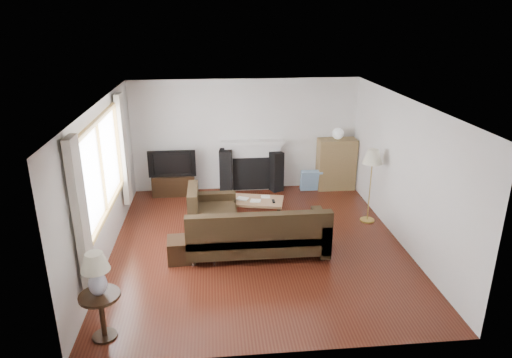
{
  "coord_description": "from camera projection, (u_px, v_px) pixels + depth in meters",
  "views": [
    {
      "loc": [
        -0.72,
        -7.09,
        3.81
      ],
      "look_at": [
        0.0,
        0.3,
        1.1
      ],
      "focal_mm": 32.0,
      "sensor_mm": 36.0,
      "label": 1
    }
  ],
  "objects": [
    {
      "name": "side_table",
      "position": [
        102.0,
        316.0,
        5.6
      ],
      "size": [
        0.5,
        0.5,
        0.62
      ],
      "primitive_type": "cube",
      "color": "black",
      "rests_on": "ground"
    },
    {
      "name": "room",
      "position": [
        258.0,
        177.0,
        7.58
      ],
      "size": [
        5.1,
        5.6,
        2.54
      ],
      "color": "#481B10",
      "rests_on": "ground"
    },
    {
      "name": "speaker_right",
      "position": [
        276.0,
        171.0,
        10.28
      ],
      "size": [
        0.35,
        0.38,
        0.91
      ],
      "primitive_type": "cube",
      "rotation": [
        0.0,
        0.0,
        0.42
      ],
      "color": "black",
      "rests_on": "ground"
    },
    {
      "name": "speaker_left",
      "position": [
        226.0,
        171.0,
        10.17
      ],
      "size": [
        0.31,
        0.36,
        0.98
      ],
      "primitive_type": "cube",
      "rotation": [
        0.0,
        0.0,
        -0.11
      ],
      "color": "black",
      "rests_on": "ground"
    },
    {
      "name": "coffee_table",
      "position": [
        255.0,
        209.0,
        8.89
      ],
      "size": [
        1.17,
        0.8,
        0.42
      ],
      "primitive_type": "cube",
      "rotation": [
        0.0,
        0.0,
        -0.22
      ],
      "color": "#956C47",
      "rests_on": "ground"
    },
    {
      "name": "footstool",
      "position": [
        181.0,
        249.0,
        7.42
      ],
      "size": [
        0.47,
        0.47,
        0.37
      ],
      "primitive_type": "cube",
      "rotation": [
        0.0,
        0.0,
        0.06
      ],
      "color": "black",
      "rests_on": "ground"
    },
    {
      "name": "table_lamp",
      "position": [
        96.0,
        275.0,
        5.4
      ],
      "size": [
        0.34,
        0.34,
        0.56
      ],
      "primitive_type": "cube",
      "color": "silver",
      "rests_on": "side_table"
    },
    {
      "name": "bookshelf",
      "position": [
        336.0,
        164.0,
        10.35
      ],
      "size": [
        0.85,
        0.4,
        1.17
      ],
      "primitive_type": "cube",
      "color": "olive",
      "rests_on": "ground"
    },
    {
      "name": "floor_lamp",
      "position": [
        370.0,
        186.0,
        8.64
      ],
      "size": [
        0.42,
        0.42,
        1.44
      ],
      "primitive_type": "cube",
      "rotation": [
        0.0,
        0.0,
        0.15
      ],
      "color": "gold",
      "rests_on": "ground"
    },
    {
      "name": "curtain_near",
      "position": [
        81.0,
        218.0,
        5.7
      ],
      "size": [
        0.1,
        0.35,
        2.1
      ],
      "primitive_type": "cube",
      "color": "beige",
      "rests_on": "room"
    },
    {
      "name": "fireplace",
      "position": [
        253.0,
        165.0,
        10.29
      ],
      "size": [
        1.4,
        0.26,
        1.15
      ],
      "primitive_type": "cube",
      "color": "white",
      "rests_on": "room"
    },
    {
      "name": "globe_lamp",
      "position": [
        338.0,
        134.0,
        10.1
      ],
      "size": [
        0.25,
        0.25,
        0.25
      ],
      "primitive_type": "sphere",
      "color": "white",
      "rests_on": "bookshelf"
    },
    {
      "name": "window",
      "position": [
        102.0,
        168.0,
        7.06
      ],
      "size": [
        0.12,
        2.74,
        1.54
      ],
      "primitive_type": "cube",
      "color": "olive",
      "rests_on": "room"
    },
    {
      "name": "television",
      "position": [
        172.0,
        162.0,
        9.94
      ],
      "size": [
        1.02,
        0.13,
        0.59
      ],
      "primitive_type": "imported",
      "color": "black",
      "rests_on": "tv_stand"
    },
    {
      "name": "sectional_sofa",
      "position": [
        257.0,
        231.0,
        7.57
      ],
      "size": [
        2.52,
        1.84,
        0.81
      ],
      "primitive_type": "cube",
      "color": "black",
      "rests_on": "ground"
    },
    {
      "name": "curtain_far",
      "position": [
        123.0,
        150.0,
        8.54
      ],
      "size": [
        0.1,
        0.35,
        2.1
      ],
      "primitive_type": "cube",
      "color": "beige",
      "rests_on": "room"
    },
    {
      "name": "tv_stand",
      "position": [
        174.0,
        184.0,
        10.12
      ],
      "size": [
        0.92,
        0.41,
        0.46
      ],
      "primitive_type": "cube",
      "color": "black",
      "rests_on": "ground"
    }
  ]
}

